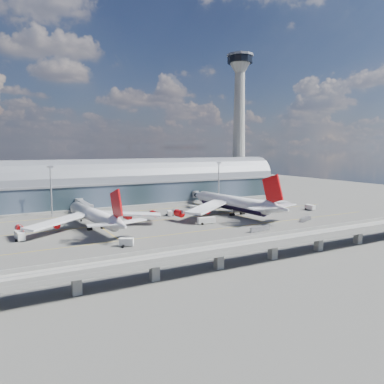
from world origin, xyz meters
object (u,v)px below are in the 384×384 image
service_truck_1 (126,242)px  cargo_train_0 (225,243)px  floodlight_mast_left (51,190)px  service_truck_2 (206,220)px  service_truck_3 (310,207)px  floodlight_mast_right (219,181)px  service_truck_0 (20,235)px  cargo_train_1 (260,229)px  cargo_train_2 (305,219)px  service_truck_4 (170,213)px  control_tower (239,124)px  service_truck_5 (195,208)px  airliner_left (95,216)px  airliner_right (234,203)px

service_truck_1 → cargo_train_0: bearing=-88.5°
floodlight_mast_left → service_truck_2: bearing=-42.0°
service_truck_3 → cargo_train_0: size_ratio=1.09×
floodlight_mast_right → service_truck_0: bearing=-158.9°
cargo_train_1 → cargo_train_2: size_ratio=1.09×
floodlight_mast_left → service_truck_4: bearing=-26.7°
control_tower → cargo_train_2: control_tower is taller
service_truck_5 → cargo_train_2: 59.76m
floodlight_mast_left → airliner_left: bearing=-73.1°
floodlight_mast_left → floodlight_mast_right: size_ratio=1.00×
service_truck_3 → cargo_train_0: service_truck_3 is taller
service_truck_1 → service_truck_2: (44.88, 20.14, 0.14)m
airliner_left → service_truck_5: bearing=12.7°
control_tower → cargo_train_2: bearing=-107.3°
airliner_right → service_truck_4: (-31.45, 12.49, -4.68)m
service_truck_4 → cargo_train_0: bearing=-82.0°
control_tower → airliner_right: control_tower is taller
floodlight_mast_left → service_truck_1: 75.96m
service_truck_4 → cargo_train_1: service_truck_4 is taller
cargo_train_1 → cargo_train_2: bearing=-70.8°
floodlight_mast_left → service_truck_5: (72.13, -19.63, -12.24)m
control_tower → service_truck_3: (-5.07, -76.10, -50.12)m
airliner_right → service_truck_0: (-102.72, -6.21, -4.30)m
service_truck_5 → floodlight_mast_right: bearing=11.7°
service_truck_3 → cargo_train_0: (-84.36, -41.69, -0.55)m
airliner_left → service_truck_0: size_ratio=8.03×
floodlight_mast_right → service_truck_2: (-40.63, -53.42, -12.04)m
airliner_left → cargo_train_1: (59.49, -37.46, -4.77)m
control_tower → service_truck_4: bearing=-146.2°
airliner_left → service_truck_5: size_ratio=10.87×
cargo_train_1 → control_tower: bearing=-24.0°
cargo_train_1 → cargo_train_2: (32.93, 7.00, -0.05)m
service_truck_5 → cargo_train_1: bearing=-114.1°
airliner_left → service_truck_2: size_ratio=7.53×
airliner_left → service_truck_3: airliner_left is taller
service_truck_4 → floodlight_mast_right: bearing=44.7°
service_truck_0 → cargo_train_1: (89.54, -31.44, -0.76)m
control_tower → service_truck_4: size_ratio=21.27×
service_truck_0 → cargo_train_2: size_ratio=0.82×
cargo_train_2 → airliner_left: bearing=94.3°
control_tower → service_truck_1: 165.39m
airliner_right → cargo_train_0: 64.10m
airliner_left → service_truck_5: 63.45m
control_tower → service_truck_1: bearing=-139.9°
service_truck_1 → cargo_train_0: 35.06m
service_truck_1 → airliner_left: bearing=33.2°
cargo_train_1 → service_truck_4: bearing=27.2°
service_truck_3 → cargo_train_2: (-25.50, -21.81, -0.64)m
floodlight_mast_right → cargo_train_0: bearing=-121.2°
floodlight_mast_left → service_truck_1: (14.50, -73.56, -12.18)m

